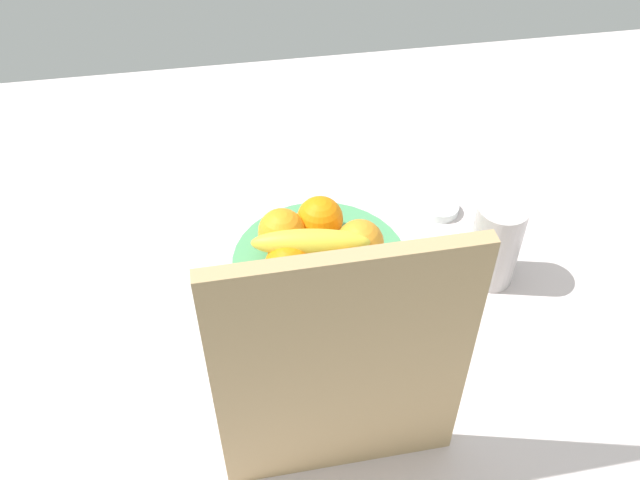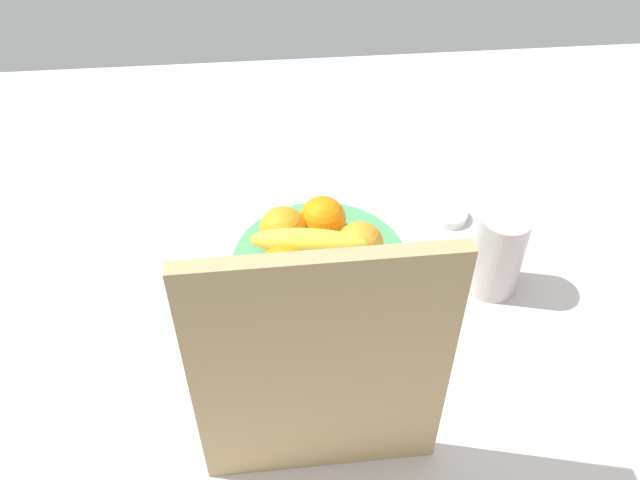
{
  "view_description": "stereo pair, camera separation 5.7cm",
  "coord_description": "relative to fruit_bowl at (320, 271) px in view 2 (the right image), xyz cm",
  "views": [
    {
      "loc": [
        15.44,
        72.53,
        79.07
      ],
      "look_at": [
        3.21,
        0.71,
        9.42
      ],
      "focal_mm": 38.45,
      "sensor_mm": 36.0,
      "label": 1
    },
    {
      "loc": [
        9.78,
        73.27,
        79.07
      ],
      "look_at": [
        3.21,
        0.71,
        9.42
      ],
      "focal_mm": 38.45,
      "sensor_mm": 36.0,
      "label": 2
    }
  ],
  "objects": [
    {
      "name": "cutting_board",
      "position": [
        2.51,
        29.78,
        15.29
      ],
      "size": [
        28.03,
        2.26,
        36.0
      ],
      "primitive_type": "cube",
      "rotation": [
        0.0,
        0.0,
        0.02
      ],
      "color": "tan",
      "rests_on": "ground_plane"
    },
    {
      "name": "orange_back_right",
      "position": [
        -5.77,
        1.22,
        6.29
      ],
      "size": [
        7.15,
        7.15,
        7.15
      ],
      "primitive_type": "sphere",
      "color": "orange",
      "rests_on": "fruit_bowl"
    },
    {
      "name": "orange_center",
      "position": [
        5.11,
        4.08,
        6.29
      ],
      "size": [
        7.15,
        7.15,
        7.15
      ],
      "primitive_type": "sphere",
      "color": "orange",
      "rests_on": "fruit_bowl"
    },
    {
      "name": "thermos_tumbler",
      "position": [
        -26.45,
        2.89,
        4.41
      ],
      "size": [
        7.48,
        7.48,
        14.25
      ],
      "primitive_type": "cylinder",
      "color": "#BEB7B7",
      "rests_on": "ground_plane"
    },
    {
      "name": "orange_front_left",
      "position": [
        -0.86,
        -5.02,
        6.29
      ],
      "size": [
        7.15,
        7.15,
        7.15
      ],
      "primitive_type": "sphere",
      "color": "orange",
      "rests_on": "fruit_bowl"
    },
    {
      "name": "jar_lid",
      "position": [
        -23.53,
        -13.27,
        -1.95
      ],
      "size": [
        6.31,
        6.31,
        1.52
      ],
      "primitive_type": "cylinder",
      "color": "white",
      "rests_on": "ground_plane"
    },
    {
      "name": "orange_front_right",
      "position": [
        5.3,
        -3.17,
        6.29
      ],
      "size": [
        7.15,
        7.15,
        7.15
      ],
      "primitive_type": "sphere",
      "color": "orange",
      "rests_on": "fruit_bowl"
    },
    {
      "name": "fruit_bowl",
      "position": [
        0.0,
        0.0,
        0.0
      ],
      "size": [
        26.6,
        26.6,
        5.42
      ],
      "primitive_type": "cylinder",
      "color": "#50A067",
      "rests_on": "ground_plane"
    },
    {
      "name": "banana_bunch",
      "position": [
        1.49,
        2.66,
        6.91
      ],
      "size": [
        17.49,
        15.03,
        8.4
      ],
      "color": "yellow",
      "rests_on": "fruit_bowl"
    },
    {
      "name": "orange_back_left",
      "position": [
        -3.33,
        7.29,
        6.29
      ],
      "size": [
        7.15,
        7.15,
        7.15
      ],
      "primitive_type": "sphere",
      "color": "orange",
      "rests_on": "fruit_bowl"
    },
    {
      "name": "ground_plane",
      "position": [
        -3.21,
        -0.71,
        -4.21
      ],
      "size": [
        180.0,
        140.0,
        3.0
      ],
      "primitive_type": "cube",
      "color": "silver"
    }
  ]
}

